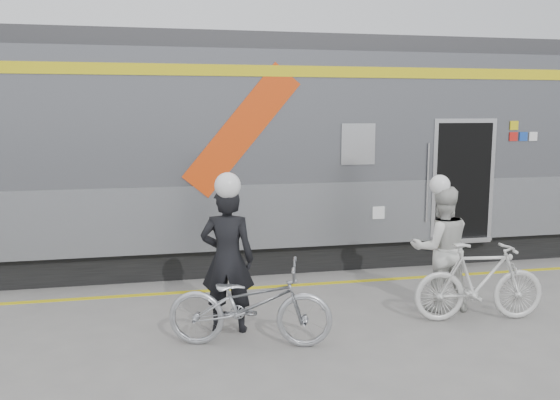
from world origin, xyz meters
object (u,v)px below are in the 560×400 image
object	(u,v)px
bicycle_left	(250,304)
bicycle_right	(480,282)
man	(227,259)
woman	(441,248)

from	to	relation	value
bicycle_left	bicycle_right	size ratio (longest dim) A/B	1.10
man	bicycle_right	distance (m)	3.40
woman	bicycle_right	xyz separation A→B (m)	(0.30, -0.55, -0.35)
man	woman	size ratio (longest dim) A/B	1.06
bicycle_left	woman	bearing A→B (deg)	-59.98
bicycle_left	woman	size ratio (longest dim) A/B	1.11
bicycle_right	bicycle_left	bearing A→B (deg)	100.66
bicycle_left	woman	distance (m)	2.98
bicycle_left	bicycle_right	xyz separation A→B (m)	(3.16, 0.20, 0.02)
bicycle_left	man	bearing A→B (deg)	35.39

